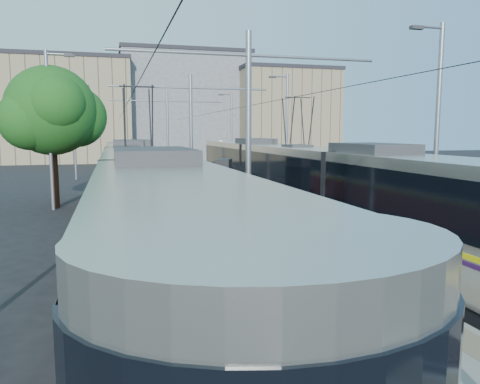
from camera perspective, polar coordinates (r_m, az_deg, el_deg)
name	(u,v)px	position (r m, az deg, el deg)	size (l,w,h in m)	color
ground	(368,346)	(9.48, 15.30, -17.64)	(160.00, 160.00, 0.00)	black
platform	(201,204)	(25.06, -4.76, -1.46)	(4.00, 50.00, 0.30)	gray
tactile_strip_left	(174,202)	(24.82, -8.06, -1.23)	(0.70, 50.00, 0.01)	gray
tactile_strip_right	(227,200)	(25.34, -1.54, -0.99)	(0.70, 50.00, 0.01)	gray
rails	(201,206)	(25.09, -4.76, -1.77)	(8.71, 70.00, 0.03)	gray
tram_left	(140,197)	(16.72, -12.08, -0.60)	(2.43, 29.72, 5.50)	black
tram_right	(297,179)	(21.50, 6.92, 1.64)	(2.43, 32.00, 5.50)	black
catenary	(211,120)	(21.99, -3.51, 8.76)	(9.20, 70.00, 7.00)	gray
street_lamps	(188,128)	(28.72, -6.31, 7.70)	(15.18, 38.22, 8.00)	gray
shelter	(224,183)	(21.95, -1.98, 1.05)	(1.05, 1.27, 2.42)	black
tree	(58,113)	(26.42, -21.33, 9.00)	(5.06, 4.68, 7.35)	#382314
building_left	(69,111)	(67.65, -20.17, 9.29)	(16.32, 12.24, 13.62)	gray
building_centre	(183,107)	(72.23, -6.98, 10.27)	(18.36, 14.28, 15.52)	gray
building_right	(284,114)	(69.85, 5.37, 9.40)	(14.28, 10.20, 13.08)	gray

